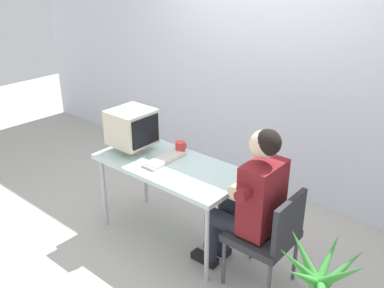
# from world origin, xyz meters

# --- Properties ---
(ground_plane) EXTENTS (12.00, 12.00, 0.00)m
(ground_plane) POSITION_xyz_m (0.00, 0.00, 0.00)
(ground_plane) COLOR #B2ADA3
(wall_back) EXTENTS (8.00, 0.10, 3.00)m
(wall_back) POSITION_xyz_m (0.30, 1.40, 1.50)
(wall_back) COLOR silver
(wall_back) RESTS_ON ground_plane
(desk) EXTENTS (1.34, 0.65, 0.75)m
(desk) POSITION_xyz_m (0.00, 0.00, 0.69)
(desk) COLOR #B7B7BC
(desk) RESTS_ON ground_plane
(crt_monitor) EXTENTS (0.36, 0.36, 0.39)m
(crt_monitor) POSITION_xyz_m (-0.44, -0.02, 0.97)
(crt_monitor) COLOR beige
(crt_monitor) RESTS_ON desk
(keyboard) EXTENTS (0.15, 0.42, 0.03)m
(keyboard) POSITION_xyz_m (-0.07, 0.00, 0.76)
(keyboard) COLOR beige
(keyboard) RESTS_ON desk
(office_chair) EXTENTS (0.46, 0.46, 0.83)m
(office_chair) POSITION_xyz_m (0.99, 0.00, 0.48)
(office_chair) COLOR #4C4C51
(office_chair) RESTS_ON ground_plane
(person_seated) EXTENTS (0.68, 0.56, 1.29)m
(person_seated) POSITION_xyz_m (0.81, 0.00, 0.71)
(person_seated) COLOR maroon
(person_seated) RESTS_ON ground_plane
(desk_mug) EXTENTS (0.09, 0.10, 0.10)m
(desk_mug) POSITION_xyz_m (-0.08, 0.22, 0.80)
(desk_mug) COLOR red
(desk_mug) RESTS_ON desk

